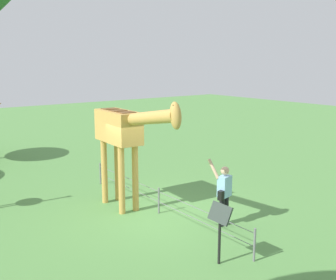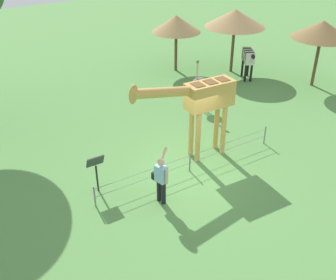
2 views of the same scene
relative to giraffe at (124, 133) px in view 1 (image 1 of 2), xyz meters
The scene contains 5 objects.
ground_plane 2.46m from the giraffe, 32.34° to the left, with size 60.00×60.00×0.00m, color #568E47.
giraffe is the anchor object (origin of this frame).
visitor 3.21m from the giraffe, 30.43° to the left, with size 0.57×0.57×1.77m.
info_sign 4.16m from the giraffe, ahead, with size 0.56×0.21×1.32m.
wire_fence 2.12m from the giraffe, 35.98° to the left, with size 7.05×0.05×0.75m.
Camera 1 is at (8.79, -6.24, 4.23)m, focal length 43.15 mm.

